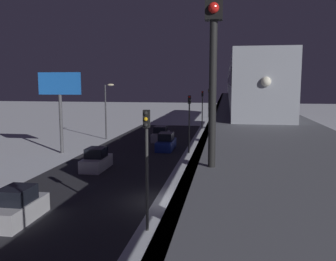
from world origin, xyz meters
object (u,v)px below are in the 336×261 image
(sedan_blue_2, at_px, (166,143))
(traffic_light_distant, at_px, (209,99))
(sedan_silver_2, at_px, (17,208))
(traffic_light_near, at_px, (147,153))
(traffic_light_mid, at_px, (189,116))
(traffic_light_far, at_px, (202,104))
(sedan_silver, at_px, (161,135))
(sedan_white, at_px, (96,161))
(commercial_billboard, at_px, (60,92))
(rail_signal, at_px, (213,39))
(subway_train, at_px, (239,83))

(sedan_blue_2, relative_size, traffic_light_distant, 0.74)
(sedan_silver_2, height_order, traffic_light_near, traffic_light_near)
(traffic_light_mid, bearing_deg, traffic_light_far, -90.00)
(sedan_silver, height_order, sedan_blue_2, same)
(traffic_light_near, bearing_deg, sedan_white, -59.53)
(sedan_white, distance_m, commercial_billboard, 11.10)
(rail_signal, bearing_deg, sedan_white, -63.97)
(traffic_light_near, relative_size, commercial_billboard, 0.72)
(sedan_silver_2, bearing_deg, traffic_light_near, 179.05)
(sedan_silver_2, distance_m, traffic_light_far, 43.91)
(sedan_blue_2, bearing_deg, sedan_white, -113.16)
(sedan_silver, distance_m, traffic_light_far, 14.62)
(subway_train, bearing_deg, traffic_light_distant, -79.18)
(sedan_silver_2, bearing_deg, traffic_light_distant, -96.61)
(commercial_billboard, bearing_deg, sedan_silver_2, 108.53)
(sedan_white, distance_m, traffic_light_distant, 52.78)
(subway_train, height_order, rail_signal, rail_signal)
(sedan_silver, relative_size, sedan_silver_2, 1.17)
(traffic_light_near, bearing_deg, rail_signal, 109.99)
(rail_signal, distance_m, traffic_light_far, 53.78)
(traffic_light_mid, bearing_deg, traffic_light_near, 90.00)
(sedan_silver_2, bearing_deg, sedan_white, -90.00)
(subway_train, relative_size, sedan_blue_2, 15.63)
(sedan_blue_2, height_order, commercial_billboard, commercial_billboard)
(rail_signal, xyz_separation_m, sedan_white, (11.21, -22.96, -7.88))
(traffic_light_far, bearing_deg, subway_train, 125.15)
(traffic_light_near, bearing_deg, sedan_silver_2, -0.95)
(sedan_white, bearing_deg, traffic_light_far, -103.81)
(sedan_white, height_order, sedan_blue_2, same)
(traffic_light_distant, bearing_deg, sedan_silver, 82.36)
(rail_signal, relative_size, sedan_silver_2, 0.99)
(subway_train, bearing_deg, commercial_billboard, 38.74)
(commercial_billboard, bearing_deg, traffic_light_mid, -171.12)
(sedan_silver_2, relative_size, sedan_blue_2, 0.86)
(sedan_white, distance_m, traffic_light_mid, 12.11)
(subway_train, xyz_separation_m, sedan_silver, (10.37, 5.36, -6.94))
(traffic_light_mid, relative_size, commercial_billboard, 0.72)
(traffic_light_far, xyz_separation_m, traffic_light_distant, (0.00, -21.63, 0.00))
(traffic_light_far, bearing_deg, sedan_blue_2, 81.65)
(sedan_white, relative_size, sedan_silver_2, 1.00)
(traffic_light_distant, bearing_deg, sedan_blue_2, 85.99)
(traffic_light_near, bearing_deg, subway_train, -99.15)
(subway_train, height_order, sedan_white, subway_train)
(sedan_silver, bearing_deg, commercial_billboard, -131.73)
(sedan_white, relative_size, traffic_light_far, 0.63)
(sedan_blue_2, relative_size, traffic_light_near, 0.74)
(traffic_light_mid, distance_m, commercial_billboard, 14.39)
(traffic_light_near, bearing_deg, traffic_light_far, -90.00)
(sedan_white, bearing_deg, traffic_light_mid, -130.18)
(sedan_white, relative_size, sedan_blue_2, 0.86)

